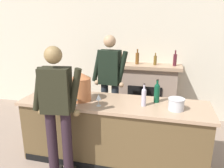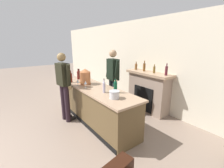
# 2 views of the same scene
# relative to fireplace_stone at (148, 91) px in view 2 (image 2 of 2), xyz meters

# --- Properties ---
(wall_back_panel) EXTENTS (12.00, 0.07, 2.75)m
(wall_back_panel) POSITION_rel_fireplace_stone_xyz_m (-0.33, 0.26, 0.76)
(wall_back_panel) COLOR beige
(wall_back_panel) RESTS_ON ground_plane
(bar_counter) EXTENTS (2.73, 0.77, 0.94)m
(bar_counter) POSITION_rel_fireplace_stone_xyz_m (-0.31, -1.64, -0.14)
(bar_counter) COLOR brown
(bar_counter) RESTS_ON ground_plane
(fireplace_stone) EXTENTS (1.43, 0.52, 1.52)m
(fireplace_stone) POSITION_rel_fireplace_stone_xyz_m (0.00, 0.00, 0.00)
(fireplace_stone) COLOR gray
(fireplace_stone) RESTS_ON ground_plane
(person_customer) EXTENTS (0.65, 0.34, 1.80)m
(person_customer) POSITION_rel_fireplace_stone_xyz_m (-0.87, -2.25, 0.39)
(person_customer) COLOR black
(person_customer) RESTS_ON ground_plane
(person_bartender) EXTENTS (0.66, 0.33, 1.85)m
(person_bartender) POSITION_rel_fireplace_stone_xyz_m (-0.55, -0.94, 0.42)
(person_bartender) COLOR #1F252C
(person_bartender) RESTS_ON ground_plane
(copper_dispenser) EXTENTS (0.29, 0.33, 0.42)m
(copper_dispenser) POSITION_rel_fireplace_stone_xyz_m (-0.78, -1.69, 0.54)
(copper_dispenser) COLOR #BD6C3E
(copper_dispenser) RESTS_ON bar_counter
(ice_bucket_steel) EXTENTS (0.22, 0.22, 0.16)m
(ice_bucket_steel) POSITION_rel_fireplace_stone_xyz_m (0.56, -1.73, 0.41)
(ice_bucket_steel) COLOR silver
(ice_bucket_steel) RESTS_ON bar_counter
(wine_bottle_rose_blush) EXTENTS (0.07, 0.07, 0.34)m
(wine_bottle_rose_blush) POSITION_rel_fireplace_stone_xyz_m (-1.19, -1.93, 0.48)
(wine_bottle_rose_blush) COLOR #5F1F13
(wine_bottle_rose_blush) RESTS_ON bar_counter
(wine_bottle_cabernet_heavy) EXTENTS (0.06, 0.06, 0.32)m
(wine_bottle_cabernet_heavy) POSITION_rel_fireplace_stone_xyz_m (0.13, -1.69, 0.47)
(wine_bottle_cabernet_heavy) COLOR #B4ADC3
(wine_bottle_cabernet_heavy) RESTS_ON bar_counter
(wine_bottle_chardonnay_pale) EXTENTS (0.08, 0.08, 0.30)m
(wine_bottle_chardonnay_pale) POSITION_rel_fireplace_stone_xyz_m (-1.52, -1.53, 0.47)
(wine_bottle_chardonnay_pale) COLOR #4C1A1A
(wine_bottle_chardonnay_pale) RESTS_ON bar_counter
(wine_bottle_merlot_tall) EXTENTS (0.08, 0.08, 0.34)m
(wine_bottle_merlot_tall) POSITION_rel_fireplace_stone_xyz_m (0.30, -1.50, 0.48)
(wine_bottle_merlot_tall) COLOR #0C4329
(wine_bottle_merlot_tall) RESTS_ON bar_counter
(wine_bottle_burgundy_dark) EXTENTS (0.08, 0.08, 0.32)m
(wine_bottle_burgundy_dark) POSITION_rel_fireplace_stone_xyz_m (-1.42, -1.61, 0.48)
(wine_bottle_burgundy_dark) COLOR maroon
(wine_bottle_burgundy_dark) RESTS_ON bar_counter
(wine_glass_near_bucket) EXTENTS (0.08, 0.08, 0.17)m
(wine_glass_near_bucket) POSITION_rel_fireplace_stone_xyz_m (-0.47, -1.84, 0.46)
(wine_glass_near_bucket) COLOR silver
(wine_glass_near_bucket) RESTS_ON bar_counter
(wine_glass_front_left) EXTENTS (0.08, 0.08, 0.16)m
(wine_glass_front_left) POSITION_rel_fireplace_stone_xyz_m (-0.79, -1.91, 0.44)
(wine_glass_front_left) COLOR silver
(wine_glass_front_left) RESTS_ON bar_counter
(wine_glass_by_dispenser) EXTENTS (0.07, 0.07, 0.16)m
(wine_glass_by_dispenser) POSITION_rel_fireplace_stone_xyz_m (-1.06, -1.65, 0.45)
(wine_glass_by_dispenser) COLOR silver
(wine_glass_by_dispenser) RESTS_ON bar_counter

